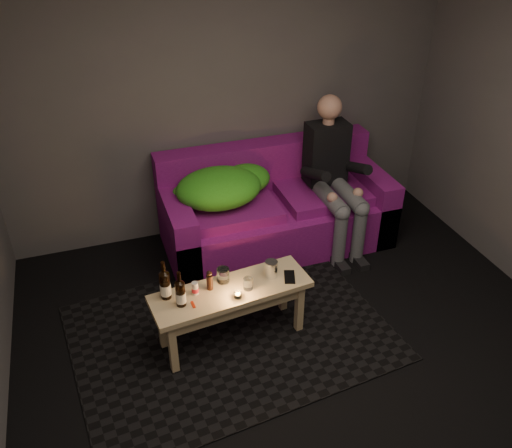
{
  "coord_description": "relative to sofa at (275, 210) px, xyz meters",
  "views": [
    {
      "loc": [
        -1.23,
        -2.13,
        2.87
      ],
      "look_at": [
        -0.03,
        1.38,
        0.5
      ],
      "focal_mm": 38.0,
      "sensor_mm": 36.0,
      "label": 1
    }
  ],
  "objects": [
    {
      "name": "smartphone",
      "position": [
        -0.31,
        -1.13,
        0.15
      ],
      "size": [
        0.12,
        0.17,
        0.01
      ],
      "primitive_type": "cube",
      "rotation": [
        0.0,
        0.0,
        -0.33
      ],
      "color": "black",
      "rests_on": "coffee_table"
    },
    {
      "name": "tumbler_back",
      "position": [
        -0.77,
        -1.02,
        0.2
      ],
      "size": [
        0.09,
        0.09,
        0.11
      ],
      "primitive_type": "cylinder",
      "rotation": [
        0.0,
        0.0,
        0.02
      ],
      "color": "white",
      "rests_on": "coffee_table"
    },
    {
      "name": "pepper_mill",
      "position": [
        -0.88,
        -1.07,
        0.21
      ],
      "size": [
        0.05,
        0.05,
        0.12
      ],
      "primitive_type": "cylinder",
      "rotation": [
        0.0,
        0.0,
        -0.32
      ],
      "color": "black",
      "rests_on": "coffee_table"
    },
    {
      "name": "salt_shaker",
      "position": [
        -0.99,
        -1.09,
        0.2
      ],
      "size": [
        0.06,
        0.06,
        0.09
      ],
      "primitive_type": "cylinder",
      "rotation": [
        0.0,
        0.0,
        0.39
      ],
      "color": "silver",
      "rests_on": "coffee_table"
    },
    {
      "name": "green_blanket",
      "position": [
        -0.48,
        -0.01,
        0.34
      ],
      "size": [
        0.89,
        0.6,
        0.3
      ],
      "color": "#338F1A",
      "rests_on": "sofa"
    },
    {
      "name": "coffee_table",
      "position": [
        -0.75,
        -1.12,
        0.07
      ],
      "size": [
        1.16,
        0.48,
        0.46
      ],
      "rotation": [
        0.0,
        0.0,
        0.1
      ],
      "color": "tan",
      "rests_on": "rug"
    },
    {
      "name": "beer_bottle_b",
      "position": [
        -1.11,
        -1.17,
        0.25
      ],
      "size": [
        0.07,
        0.07,
        0.27
      ],
      "color": "black",
      "rests_on": "coffee_table"
    },
    {
      "name": "tealight",
      "position": [
        -0.73,
        -1.22,
        0.17
      ],
      "size": [
        0.05,
        0.05,
        0.04
      ],
      "color": "white",
      "rests_on": "coffee_table"
    },
    {
      "name": "red_lighter",
      "position": [
        -1.04,
        -1.2,
        0.15
      ],
      "size": [
        0.02,
        0.07,
        0.01
      ],
      "primitive_type": "cube",
      "rotation": [
        0.0,
        0.0,
        0.05
      ],
      "color": "red",
      "rests_on": "coffee_table"
    },
    {
      "name": "room",
      "position": [
        -0.3,
        -1.35,
        1.33
      ],
      "size": [
        4.5,
        4.5,
        4.5
      ],
      "color": "silver",
      "rests_on": "ground"
    },
    {
      "name": "sofa",
      "position": [
        0.0,
        0.0,
        0.0
      ],
      "size": [
        2.02,
        0.91,
        0.87
      ],
      "color": "#6C0E68",
      "rests_on": "floor"
    },
    {
      "name": "person",
      "position": [
        0.48,
        -0.16,
        0.38
      ],
      "size": [
        0.36,
        0.84,
        1.35
      ],
      "color": "black",
      "rests_on": "sofa"
    },
    {
      "name": "rug",
      "position": [
        -0.75,
        -1.07,
        -0.31
      ],
      "size": [
        2.42,
        1.87,
        0.01
      ],
      "primitive_type": "cube",
      "rotation": [
        0.0,
        0.0,
        0.1
      ],
      "color": "black",
      "rests_on": "floor"
    },
    {
      "name": "floor",
      "position": [
        -0.3,
        -1.82,
        -0.31
      ],
      "size": [
        4.5,
        4.5,
        0.0
      ],
      "primitive_type": "plane",
      "color": "black",
      "rests_on": "ground"
    },
    {
      "name": "beer_bottle_a",
      "position": [
        -1.19,
        -1.06,
        0.26
      ],
      "size": [
        0.07,
        0.07,
        0.3
      ],
      "color": "black",
      "rests_on": "coffee_table"
    },
    {
      "name": "tumbler_front",
      "position": [
        -0.63,
        -1.16,
        0.19
      ],
      "size": [
        0.08,
        0.08,
        0.09
      ],
      "primitive_type": "cylinder",
      "rotation": [
        0.0,
        0.0,
        0.22
      ],
      "color": "white",
      "rests_on": "coffee_table"
    },
    {
      "name": "steel_cup",
      "position": [
        -0.43,
        -1.08,
        0.21
      ],
      "size": [
        0.1,
        0.1,
        0.13
      ],
      "primitive_type": "cylinder",
      "rotation": [
        0.0,
        0.0,
        -0.16
      ],
      "color": "silver",
      "rests_on": "coffee_table"
    }
  ]
}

